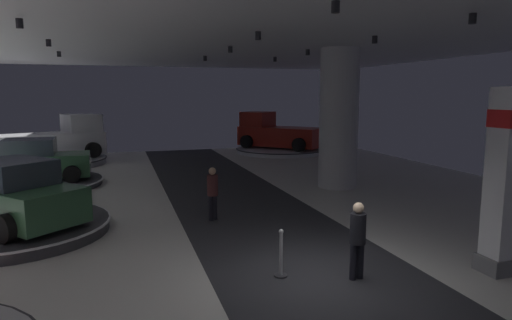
{
  "coord_description": "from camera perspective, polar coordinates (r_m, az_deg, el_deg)",
  "views": [
    {
      "loc": [
        -3.82,
        -7.86,
        3.71
      ],
      "look_at": [
        0.81,
        7.07,
        1.4
      ],
      "focal_mm": 31.19,
      "sensor_mm": 36.0,
      "label": 1
    }
  ],
  "objects": [
    {
      "name": "column_right",
      "position": [
        18.02,
        10.56,
        5.21
      ],
      "size": [
        1.54,
        1.54,
        5.5
      ],
      "color": "silver",
      "rests_on": "ground"
    },
    {
      "name": "ground",
      "position": [
        9.5,
        8.27,
        -14.82
      ],
      "size": [
        24.0,
        44.0,
        0.06
      ],
      "color": "silver"
    },
    {
      "name": "stanchion_a",
      "position": [
        9.32,
        3.21,
        -12.59
      ],
      "size": [
        0.28,
        0.28,
        1.01
      ],
      "color": "#333338",
      "rests_on": "ground"
    },
    {
      "name": "pickup_truck_deep_left",
      "position": [
        26.11,
        -24.25,
        2.27
      ],
      "size": [
        5.7,
        4.19,
        2.3
      ],
      "color": "silver",
      "rests_on": "display_platform_deep_left"
    },
    {
      "name": "display_platform_mid_left",
      "position": [
        13.59,
        -28.7,
        -7.7
      ],
      "size": [
        4.96,
        4.96,
        0.32
      ],
      "color": "#333338",
      "rests_on": "ground"
    },
    {
      "name": "display_car_mid_left",
      "position": [
        13.36,
        -28.9,
        -3.96
      ],
      "size": [
        4.14,
        4.33,
        1.71
      ],
      "color": "#2D5638",
      "rests_on": "display_platform_mid_left"
    },
    {
      "name": "display_platform_deep_right",
      "position": [
        28.76,
        3.16,
        1.3
      ],
      "size": [
        5.75,
        5.75,
        0.29
      ],
      "color": "silver",
      "rests_on": "ground"
    },
    {
      "name": "display_platform_deep_left",
      "position": [
        26.15,
        -24.78,
        -0.14
      ],
      "size": [
        5.68,
        5.68,
        0.32
      ],
      "color": "#B7B7BC",
      "rests_on": "ground"
    },
    {
      "name": "pickup_truck_deep_right",
      "position": [
        28.79,
        2.61,
        3.44
      ],
      "size": [
        5.11,
        5.34,
        2.3
      ],
      "color": "maroon",
      "rests_on": "display_platform_deep_right"
    },
    {
      "name": "visitor_walking_far",
      "position": [
        13.21,
        -5.59,
        -3.88
      ],
      "size": [
        0.32,
        0.32,
        1.59
      ],
      "color": "black",
      "rests_on": "ground"
    },
    {
      "name": "display_platform_far_left",
      "position": [
        20.2,
        -26.36,
        -2.66
      ],
      "size": [
        5.21,
        5.21,
        0.24
      ],
      "color": "#333338",
      "rests_on": "ground"
    },
    {
      "name": "visitor_walking_near",
      "position": [
        9.24,
        12.9,
        -9.46
      ],
      "size": [
        0.32,
        0.32,
        1.59
      ],
      "color": "black",
      "rests_on": "ground"
    },
    {
      "name": "display_car_far_left",
      "position": [
        20.07,
        -26.61,
        -0.22
      ],
      "size": [
        4.29,
        2.32,
        1.71
      ],
      "color": "#2D5638",
      "rests_on": "display_platform_far_left"
    }
  ]
}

